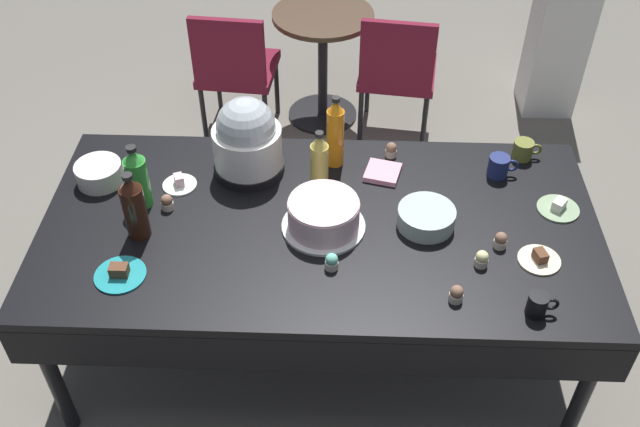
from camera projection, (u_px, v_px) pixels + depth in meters
ground at (320, 341)px, 3.34m from camera, size 9.00×9.00×0.00m
potluck_table at (320, 234)px, 2.88m from camera, size 2.20×1.10×0.75m
frosted_layer_cake at (324, 215)px, 2.77m from camera, size 0.33×0.33×0.13m
slow_cooker at (247, 140)px, 2.97m from camera, size 0.30×0.30×0.35m
glass_salad_bowl at (426, 217)px, 2.80m from camera, size 0.23×0.23×0.08m
ceramic_snack_bowl at (99, 173)px, 2.99m from camera, size 0.19×0.19×0.09m
dessert_plate_sage at (558, 207)px, 2.89m from camera, size 0.17×0.17×0.05m
dessert_plate_cream at (539, 259)px, 2.67m from camera, size 0.16×0.16×0.05m
dessert_plate_white at (180, 183)px, 2.99m from camera, size 0.14×0.14×0.05m
dessert_plate_teal at (120, 273)px, 2.62m from camera, size 0.19×0.19×0.05m
cupcake_lemon at (501, 240)px, 2.72m from camera, size 0.05×0.05×0.07m
cupcake_cocoa at (482, 259)px, 2.65m from camera, size 0.05×0.05×0.07m
cupcake_rose at (167, 202)px, 2.88m from camera, size 0.05×0.05×0.07m
cupcake_mint at (332, 262)px, 2.63m from camera, size 0.05×0.05×0.07m
cupcake_berry at (391, 150)px, 3.13m from camera, size 0.05×0.05×0.07m
cupcake_vanilla at (456, 294)px, 2.52m from camera, size 0.05×0.05×0.07m
soda_bottle_ginger_ale at (319, 162)px, 2.92m from camera, size 0.08×0.08×0.27m
soda_bottle_orange_juice at (335, 133)px, 3.01m from camera, size 0.07×0.07×0.33m
soda_bottle_cola at (134, 207)px, 2.70m from camera, size 0.09×0.09×0.29m
soda_bottle_lime_soda at (137, 178)px, 2.83m from camera, size 0.09×0.09×0.28m
coffee_mug_olive at (523, 150)px, 3.12m from camera, size 0.13×0.09×0.08m
coffee_mug_navy at (499, 166)px, 3.02m from camera, size 0.13×0.09×0.09m
coffee_mug_black at (538, 305)px, 2.47m from camera, size 0.11×0.07×0.09m
paper_napkin_stack at (383, 172)px, 3.05m from camera, size 0.17×0.17×0.02m
maroon_chair_left at (235, 66)px, 4.20m from camera, size 0.48×0.48×0.85m
maroon_chair_right at (397, 69)px, 4.18m from camera, size 0.49×0.49×0.85m
round_cafe_table at (323, 47)px, 4.35m from camera, size 0.60×0.60×0.72m
water_cooler at (562, 23)px, 4.38m from camera, size 0.32×0.32×1.24m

